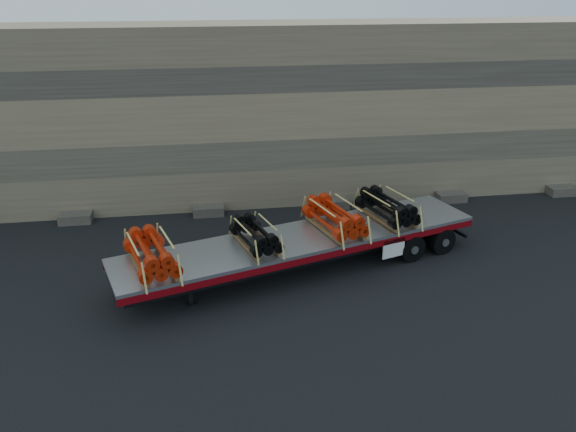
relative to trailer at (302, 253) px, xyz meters
name	(u,v)px	position (x,y,z in m)	size (l,w,h in m)	color
ground	(305,266)	(0.14, 0.25, -0.59)	(120.00, 120.00, 0.00)	black
rock_wall	(278,114)	(0.14, 6.75, 2.91)	(44.00, 3.00, 7.00)	#7A6B54
trailer	(302,253)	(0.00, 0.00, 0.00)	(11.74, 2.26, 1.17)	#B1B3B9
bundle_front	(151,254)	(-4.46, -1.38, 0.99)	(1.14, 2.28, 0.81)	red
bundle_midfront	(255,236)	(-1.49, -0.46, 0.93)	(0.98, 1.95, 0.69)	black
bundle_midrear	(335,218)	(1.11, 0.34, 1.00)	(1.16, 2.33, 0.82)	red
bundle_rear	(387,208)	(3.02, 0.93, 0.98)	(1.12, 2.23, 0.79)	black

